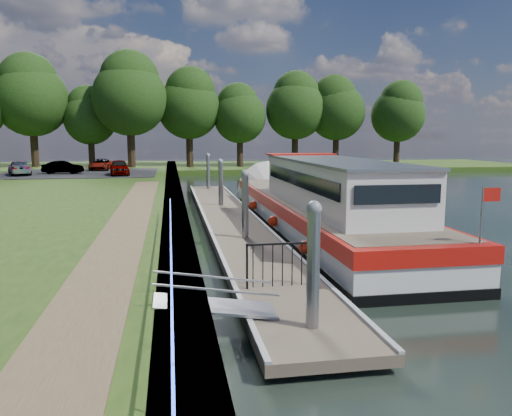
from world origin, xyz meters
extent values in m
plane|color=black|center=(0.00, 0.00, 0.00)|extent=(160.00, 160.00, 0.00)
cube|color=#473D2D|center=(-2.55, 15.00, 0.39)|extent=(1.10, 90.00, 0.78)
cube|color=#294513|center=(12.00, 52.00, 0.30)|extent=(60.00, 18.00, 0.60)
cube|color=brown|center=(-4.40, 8.00, 0.80)|extent=(1.60, 40.00, 0.05)
cube|color=black|center=(-11.00, 38.00, 0.81)|extent=(14.00, 12.00, 0.06)
cube|color=#0C2DBF|center=(-2.75, 3.00, 1.48)|extent=(0.04, 18.00, 0.04)
cube|color=#0C2DBF|center=(-2.75, 3.00, 1.12)|extent=(0.03, 18.00, 0.03)
cylinder|color=#0C2DBF|center=(-2.75, -4.00, 1.14)|extent=(0.04, 0.04, 0.72)
cylinder|color=#0C2DBF|center=(-2.75, -2.00, 1.14)|extent=(0.04, 0.04, 0.72)
cylinder|color=#0C2DBF|center=(-2.75, 0.00, 1.14)|extent=(0.04, 0.04, 0.72)
cylinder|color=#0C2DBF|center=(-2.75, 2.00, 1.14)|extent=(0.04, 0.04, 0.72)
cylinder|color=#0C2DBF|center=(-2.75, 4.00, 1.14)|extent=(0.04, 0.04, 0.72)
cylinder|color=#0C2DBF|center=(-2.75, 6.00, 1.14)|extent=(0.04, 0.04, 0.72)
cylinder|color=#0C2DBF|center=(-2.75, 8.00, 1.14)|extent=(0.04, 0.04, 0.72)
cylinder|color=#0C2DBF|center=(-2.75, 10.00, 1.14)|extent=(0.04, 0.04, 0.72)
cylinder|color=#0C2DBF|center=(-2.75, 12.00, 1.14)|extent=(0.04, 0.04, 0.72)
cube|color=brown|center=(0.00, 13.00, 0.28)|extent=(2.50, 30.00, 0.24)
cube|color=#9EA0A3|center=(0.00, 1.00, 0.05)|extent=(2.30, 5.00, 0.30)
cube|color=#9EA0A3|center=(0.00, 9.00, 0.05)|extent=(2.30, 5.00, 0.30)
cube|color=#9EA0A3|center=(0.00, 17.00, 0.05)|extent=(2.30, 5.00, 0.30)
cube|color=#9EA0A3|center=(0.00, 25.00, 0.05)|extent=(2.30, 5.00, 0.30)
cube|color=#9EA0A3|center=(1.19, 13.00, 0.43)|extent=(0.12, 30.00, 0.06)
cube|color=#9EA0A3|center=(-1.19, 13.00, 0.43)|extent=(0.12, 30.00, 0.06)
cylinder|color=gray|center=(0.00, -0.50, 1.10)|extent=(0.26, 0.26, 3.40)
sphere|color=gray|center=(0.00, -0.50, 2.80)|extent=(0.30, 0.30, 0.30)
cylinder|color=gray|center=(0.00, 8.50, 1.10)|extent=(0.26, 0.26, 3.40)
sphere|color=gray|center=(0.00, 8.50, 2.80)|extent=(0.30, 0.30, 0.30)
cylinder|color=gray|center=(0.00, 17.50, 1.10)|extent=(0.26, 0.26, 3.40)
sphere|color=gray|center=(0.00, 17.50, 2.80)|extent=(0.30, 0.30, 0.30)
cylinder|color=gray|center=(0.00, 26.50, 1.10)|extent=(0.26, 0.26, 3.40)
sphere|color=gray|center=(0.00, 26.50, 2.80)|extent=(0.30, 0.30, 0.30)
cube|color=#A5A8AD|center=(-1.85, 0.50, 0.60)|extent=(2.58, 1.00, 0.43)
cube|color=#A5A8AD|center=(-1.85, 0.02, 1.10)|extent=(2.58, 0.04, 0.41)
cube|color=#A5A8AD|center=(-1.85, 0.98, 1.10)|extent=(2.58, 0.04, 0.41)
cube|color=black|center=(-0.90, 2.20, 0.98)|extent=(0.05, 0.05, 1.15)
cube|color=black|center=(0.90, 2.20, 0.98)|extent=(0.05, 0.05, 1.15)
cube|color=black|center=(0.00, 2.20, 1.52)|extent=(1.85, 0.05, 0.05)
cube|color=black|center=(-0.75, 2.20, 0.98)|extent=(0.02, 0.02, 1.10)
cube|color=black|center=(-0.50, 2.20, 0.98)|extent=(0.02, 0.02, 1.10)
cube|color=black|center=(-0.25, 2.20, 0.98)|extent=(0.02, 0.02, 1.10)
cube|color=black|center=(0.00, 2.20, 0.98)|extent=(0.02, 0.02, 1.10)
cube|color=black|center=(0.25, 2.20, 0.98)|extent=(0.02, 0.02, 1.10)
cube|color=black|center=(0.50, 2.20, 0.98)|extent=(0.02, 0.02, 1.10)
cube|color=black|center=(0.75, 2.20, 0.98)|extent=(0.02, 0.02, 1.10)
cube|color=black|center=(3.60, 11.44, 0.02)|extent=(4.00, 20.00, 0.55)
cube|color=silver|center=(3.60, 11.44, 0.62)|extent=(3.96, 19.90, 0.65)
cube|color=#B4130C|center=(3.60, 11.44, 1.18)|extent=(4.04, 20.00, 0.48)
cube|color=brown|center=(3.60, 11.44, 1.42)|extent=(3.68, 19.20, 0.04)
cone|color=silver|center=(3.60, 21.84, 0.55)|extent=(4.00, 1.50, 4.00)
cube|color=silver|center=(3.60, 8.94, 2.30)|extent=(3.00, 11.00, 1.75)
cube|color=gray|center=(3.60, 8.94, 3.22)|extent=(3.10, 11.20, 0.10)
cube|color=black|center=(2.08, 8.94, 2.55)|extent=(0.04, 10.00, 0.55)
cube|color=black|center=(5.12, 8.94, 2.55)|extent=(0.04, 10.00, 0.55)
cube|color=black|center=(3.60, 14.49, 2.55)|extent=(2.60, 0.04, 0.55)
cube|color=black|center=(3.60, 3.39, 2.55)|extent=(2.60, 0.04, 0.55)
cube|color=#B4130C|center=(3.60, 14.14, 3.30)|extent=(3.20, 1.60, 0.06)
cylinder|color=gray|center=(5.10, 1.74, 2.15)|extent=(0.05, 0.05, 1.50)
cube|color=#B4130C|center=(5.35, 1.74, 2.70)|extent=(0.50, 0.02, 0.35)
sphere|color=#FB2F0D|center=(1.48, 5.44, 0.65)|extent=(0.44, 0.44, 0.44)
sphere|color=#FB2F0D|center=(1.48, 10.44, 0.65)|extent=(0.44, 0.44, 0.44)
sphere|color=#FB2F0D|center=(1.48, 15.44, 0.65)|extent=(0.44, 0.44, 0.44)
imported|color=#594C47|center=(2.40, 4.96, 2.30)|extent=(0.63, 0.74, 1.72)
cylinder|color=#332316|center=(-17.49, 49.36, 2.70)|extent=(0.83, 0.83, 4.21)
sphere|color=black|center=(-17.49, 49.36, 8.08)|extent=(7.95, 7.95, 7.95)
sphere|color=black|center=(-17.71, 49.47, 10.07)|extent=(6.31, 6.31, 6.31)
cylinder|color=#332316|center=(-11.50, 49.87, 2.15)|extent=(0.70, 0.70, 3.10)
sphere|color=black|center=(-11.50, 49.87, 6.11)|extent=(5.85, 5.85, 5.85)
sphere|color=black|center=(-11.67, 50.04, 7.57)|extent=(4.65, 4.65, 4.65)
cylinder|color=#332316|center=(-6.89, 47.36, 2.75)|extent=(0.84, 0.84, 4.29)
sphere|color=black|center=(-6.89, 47.36, 8.23)|extent=(8.10, 8.10, 8.10)
sphere|color=black|center=(-6.84, 47.51, 10.25)|extent=(6.44, 6.44, 6.44)
cylinder|color=#332316|center=(-0.41, 49.36, 2.52)|extent=(0.79, 0.79, 3.83)
sphere|color=black|center=(-0.41, 49.36, 7.42)|extent=(7.24, 7.24, 7.24)
sphere|color=black|center=(-0.22, 49.13, 9.23)|extent=(5.75, 5.75, 5.75)
cylinder|color=#332316|center=(5.49, 49.09, 2.23)|extent=(0.72, 0.72, 3.26)
sphere|color=black|center=(5.49, 49.09, 6.40)|extent=(6.16, 6.16, 6.16)
sphere|color=black|center=(5.30, 49.34, 7.93)|extent=(4.89, 4.89, 4.89)
cylinder|color=#332316|center=(12.25, 49.38, 2.49)|extent=(0.78, 0.78, 3.77)
sphere|color=black|center=(12.25, 49.38, 7.31)|extent=(7.13, 7.13, 7.13)
sphere|color=black|center=(12.38, 49.62, 9.09)|extent=(5.66, 5.66, 5.66)
cylinder|color=#332316|center=(17.42, 49.40, 2.42)|extent=(0.77, 0.77, 3.65)
sphere|color=black|center=(17.42, 49.40, 7.09)|extent=(6.89, 6.89, 6.89)
sphere|color=black|center=(17.07, 49.41, 8.81)|extent=(5.47, 5.47, 5.47)
cylinder|color=#332316|center=(24.52, 47.52, 2.30)|extent=(0.74, 0.74, 3.41)
sphere|color=black|center=(24.52, 47.52, 6.66)|extent=(6.43, 6.43, 6.43)
sphere|color=black|center=(24.75, 47.30, 8.26)|extent=(5.11, 5.11, 5.11)
imported|color=#999999|center=(-7.03, 34.88, 1.50)|extent=(2.04, 4.08, 1.34)
imported|color=#999999|center=(-12.17, 37.19, 1.40)|extent=(3.56, 1.60, 1.14)
imported|color=#999999|center=(-15.58, 36.40, 1.45)|extent=(3.00, 4.54, 1.22)
imported|color=#999999|center=(-9.47, 41.72, 1.38)|extent=(2.07, 4.06, 1.10)
camera|label=1|loc=(-2.73, -9.69, 4.18)|focal=35.00mm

